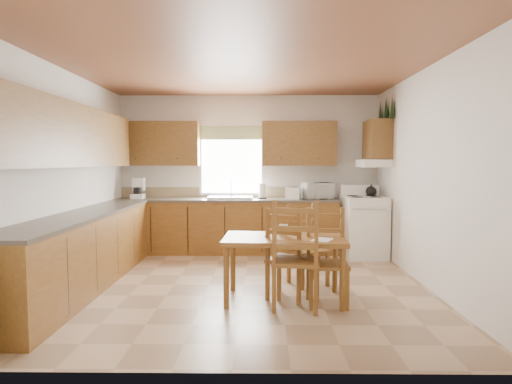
{
  "coord_description": "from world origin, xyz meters",
  "views": [
    {
      "loc": [
        0.21,
        -5.27,
        1.54
      ],
      "look_at": [
        0.15,
        0.3,
        1.15
      ],
      "focal_mm": 30.0,
      "sensor_mm": 36.0,
      "label": 1
    }
  ],
  "objects_px": {
    "microwave": "(318,191)",
    "chair_far_left": "(308,245)",
    "stove": "(364,227)",
    "dining_table": "(284,269)",
    "chair_near_left": "(289,253)",
    "chair_far_right": "(327,258)",
    "chair_near_right": "(297,254)"
  },
  "relations": [
    {
      "from": "microwave",
      "to": "chair_far_left",
      "type": "bearing_deg",
      "value": -117.72
    },
    {
      "from": "stove",
      "to": "dining_table",
      "type": "xyz_separation_m",
      "value": [
        -1.41,
        -2.19,
        -0.13
      ]
    },
    {
      "from": "chair_near_left",
      "to": "chair_far_right",
      "type": "xyz_separation_m",
      "value": [
        0.4,
        -0.23,
        0.0
      ]
    },
    {
      "from": "stove",
      "to": "chair_near_left",
      "type": "bearing_deg",
      "value": -125.92
    },
    {
      "from": "chair_far_right",
      "to": "chair_near_left",
      "type": "bearing_deg",
      "value": 150.42
    },
    {
      "from": "dining_table",
      "to": "chair_near_left",
      "type": "xyz_separation_m",
      "value": [
        0.06,
        0.08,
        0.16
      ]
    },
    {
      "from": "chair_far_right",
      "to": "chair_near_right",
      "type": "bearing_deg",
      "value": -163.35
    },
    {
      "from": "chair_near_right",
      "to": "chair_far_right",
      "type": "height_order",
      "value": "chair_near_right"
    },
    {
      "from": "microwave",
      "to": "chair_far_left",
      "type": "height_order",
      "value": "microwave"
    },
    {
      "from": "stove",
      "to": "microwave",
      "type": "relative_size",
      "value": 2.12
    },
    {
      "from": "chair_near_left",
      "to": "chair_far_left",
      "type": "distance_m",
      "value": 0.6
    },
    {
      "from": "dining_table",
      "to": "chair_far_left",
      "type": "bearing_deg",
      "value": 63.64
    },
    {
      "from": "chair_near_left",
      "to": "chair_far_left",
      "type": "xyz_separation_m",
      "value": [
        0.28,
        0.53,
        -0.01
      ]
    },
    {
      "from": "dining_table",
      "to": "chair_far_right",
      "type": "xyz_separation_m",
      "value": [
        0.46,
        -0.16,
        0.16
      ]
    },
    {
      "from": "chair_near_right",
      "to": "chair_far_right",
      "type": "distance_m",
      "value": 0.35
    },
    {
      "from": "microwave",
      "to": "chair_far_left",
      "type": "xyz_separation_m",
      "value": [
        -0.36,
        -1.89,
        -0.56
      ]
    },
    {
      "from": "microwave",
      "to": "chair_far_right",
      "type": "height_order",
      "value": "microwave"
    },
    {
      "from": "chair_far_left",
      "to": "chair_near_right",
      "type": "bearing_deg",
      "value": -129.0
    },
    {
      "from": "stove",
      "to": "dining_table",
      "type": "distance_m",
      "value": 2.61
    },
    {
      "from": "stove",
      "to": "microwave",
      "type": "xyz_separation_m",
      "value": [
        -0.71,
        0.3,
        0.57
      ]
    },
    {
      "from": "dining_table",
      "to": "chair_near_left",
      "type": "bearing_deg",
      "value": 54.64
    },
    {
      "from": "microwave",
      "to": "chair_far_right",
      "type": "distance_m",
      "value": 2.72
    },
    {
      "from": "chair_near_left",
      "to": "chair_far_right",
      "type": "height_order",
      "value": "chair_far_right"
    },
    {
      "from": "chair_far_right",
      "to": "stove",
      "type": "bearing_deg",
      "value": 68.98
    },
    {
      "from": "stove",
      "to": "microwave",
      "type": "distance_m",
      "value": 0.96
    },
    {
      "from": "microwave",
      "to": "chair_near_right",
      "type": "height_order",
      "value": "microwave"
    },
    {
      "from": "stove",
      "to": "chair_near_right",
      "type": "distance_m",
      "value": 2.77
    },
    {
      "from": "chair_far_left",
      "to": "chair_far_right",
      "type": "bearing_deg",
      "value": -106.1
    },
    {
      "from": "dining_table",
      "to": "chair_far_left",
      "type": "height_order",
      "value": "chair_far_left"
    },
    {
      "from": "microwave",
      "to": "chair_near_left",
      "type": "relative_size",
      "value": 0.45
    },
    {
      "from": "microwave",
      "to": "stove",
      "type": "bearing_deg",
      "value": -39.74
    },
    {
      "from": "microwave",
      "to": "chair_near_left",
      "type": "distance_m",
      "value": 2.56
    }
  ]
}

